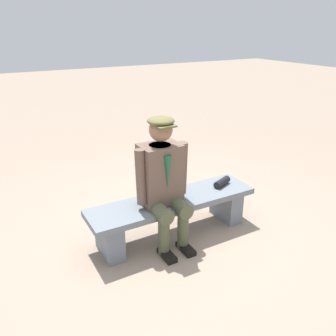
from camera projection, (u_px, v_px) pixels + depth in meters
ground_plane at (173, 234)px, 3.71m from camera, size 30.00×30.00×0.00m
bench at (173, 210)px, 3.60m from camera, size 1.78×0.46×0.42m
seated_man at (163, 179)px, 3.33m from camera, size 0.55×0.58×1.30m
rolled_magazine at (222, 182)px, 3.82m from camera, size 0.24×0.16×0.08m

